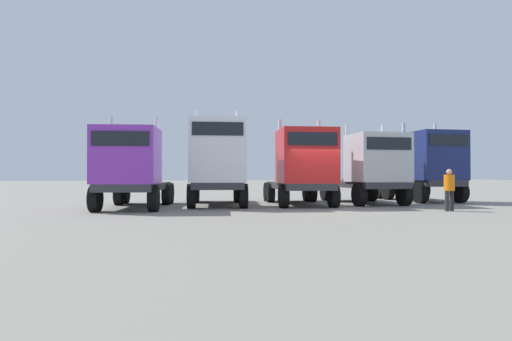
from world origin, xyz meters
TOP-DOWN VIEW (x-y plane):
  - ground at (0.00, 0.00)m, footprint 200.00×200.00m
  - semi_truck_purple at (-7.59, 1.73)m, footprint 3.72×6.49m
  - semi_truck_white at (-3.86, 2.39)m, footprint 3.60×6.51m
  - semi_truck_red at (-0.02, 1.67)m, footprint 3.54×6.55m
  - semi_truck_silver at (3.53, 1.67)m, footprint 3.15×6.07m
  - semi_truck_navy at (7.47, 2.57)m, footprint 3.04×5.89m
  - visitor_in_hivis at (4.41, -2.61)m, footprint 0.48×0.48m

SIDE VIEW (x-z plane):
  - ground at x=0.00m, z-range 0.00..0.00m
  - visitor_in_hivis at x=4.41m, z-range 0.13..1.78m
  - semi_truck_purple at x=-7.59m, z-range -0.24..3.65m
  - semi_truck_silver at x=3.53m, z-range -0.21..3.72m
  - semi_truck_red at x=-0.02m, z-range -0.23..3.82m
  - semi_truck_navy at x=7.47m, z-range -0.20..4.05m
  - semi_truck_white at x=-3.86m, z-range -0.22..4.22m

